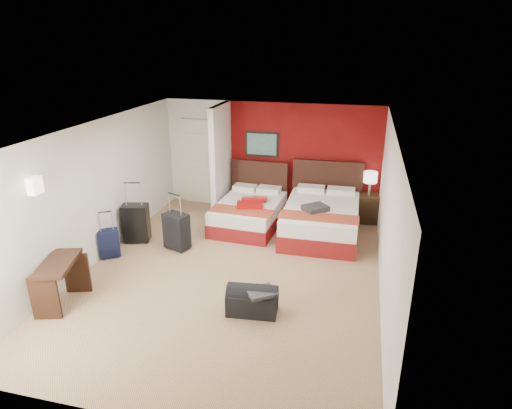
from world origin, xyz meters
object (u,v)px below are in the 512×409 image
(red_suitcase_open, at_px, (252,202))
(suitcase_navy, at_px, (109,244))
(bed_left, at_px, (249,214))
(nightstand, at_px, (367,208))
(suitcase_black, at_px, (136,224))
(duffel_bag, at_px, (252,301))
(table_lamp, at_px, (370,184))
(suitcase_charcoal, at_px, (177,232))
(desk, at_px, (61,283))
(bed_right, at_px, (321,220))

(red_suitcase_open, height_order, suitcase_navy, red_suitcase_open)
(bed_left, bearing_deg, nightstand, 22.81)
(suitcase_black, bearing_deg, duffel_bag, -47.40)
(table_lamp, bearing_deg, bed_left, -160.72)
(suitcase_black, distance_m, suitcase_charcoal, 0.92)
(nightstand, xyz_separation_m, table_lamp, (0.00, 0.00, 0.57))
(red_suitcase_open, xyz_separation_m, suitcase_charcoal, (-1.17, -1.30, -0.25))
(nightstand, relative_size, suitcase_black, 0.83)
(suitcase_black, distance_m, suitcase_navy, 0.76)
(table_lamp, xyz_separation_m, suitcase_charcoal, (-3.55, -2.27, -0.53))
(suitcase_navy, bearing_deg, suitcase_charcoal, -5.70)
(suitcase_navy, xyz_separation_m, desk, (0.16, -1.56, 0.11))
(nightstand, height_order, suitcase_black, suitcase_black)
(table_lamp, height_order, duffel_bag, table_lamp)
(red_suitcase_open, relative_size, nightstand, 1.19)
(suitcase_navy, bearing_deg, red_suitcase_open, 4.99)
(duffel_bag, bearing_deg, bed_right, 71.75)
(suitcase_charcoal, bearing_deg, suitcase_navy, -130.59)
(bed_left, height_order, duffel_bag, bed_left)
(suitcase_black, bearing_deg, suitcase_navy, -118.03)
(red_suitcase_open, bearing_deg, desk, -134.49)
(bed_left, bearing_deg, suitcase_navy, -133.30)
(red_suitcase_open, xyz_separation_m, table_lamp, (2.38, 0.97, 0.29))
(red_suitcase_open, relative_size, duffel_bag, 1.00)
(nightstand, height_order, desk, desk)
(table_lamp, relative_size, suitcase_charcoal, 0.75)
(red_suitcase_open, relative_size, desk, 0.83)
(bed_left, distance_m, desk, 4.10)
(nightstand, bearing_deg, suitcase_black, -160.48)
(red_suitcase_open, bearing_deg, nightstand, 8.63)
(bed_right, height_order, desk, desk)
(suitcase_black, relative_size, duffel_bag, 1.01)
(bed_left, distance_m, table_lamp, 2.70)
(table_lamp, relative_size, suitcase_navy, 1.01)
(table_lamp, xyz_separation_m, suitcase_black, (-4.46, -2.15, -0.51))
(suitcase_charcoal, bearing_deg, suitcase_black, -167.53)
(bed_left, xyz_separation_m, desk, (-1.99, -3.58, 0.10))
(desk, bearing_deg, duffel_bag, -6.76)
(suitcase_black, height_order, suitcase_navy, suitcase_black)
(red_suitcase_open, relative_size, suitcase_navy, 1.44)
(suitcase_navy, distance_m, desk, 1.58)
(nightstand, distance_m, suitcase_charcoal, 4.21)
(duffel_bag, bearing_deg, suitcase_charcoal, 133.36)
(nightstand, xyz_separation_m, duffel_bag, (-1.62, -3.96, -0.12))
(bed_left, bearing_deg, duffel_bag, -70.94)
(duffel_bag, bearing_deg, nightstand, 62.52)
(suitcase_black, relative_size, suitcase_charcoal, 1.08)
(bed_right, distance_m, suitcase_navy, 4.18)
(bed_right, relative_size, table_lamp, 4.09)
(nightstand, relative_size, suitcase_navy, 1.21)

